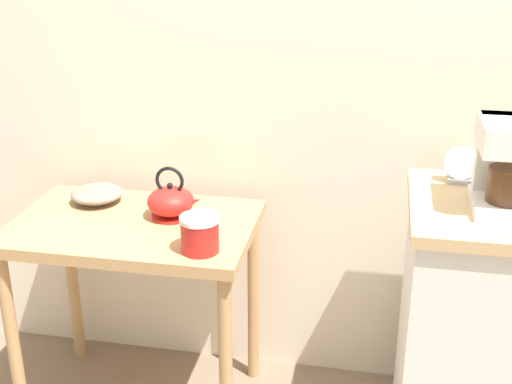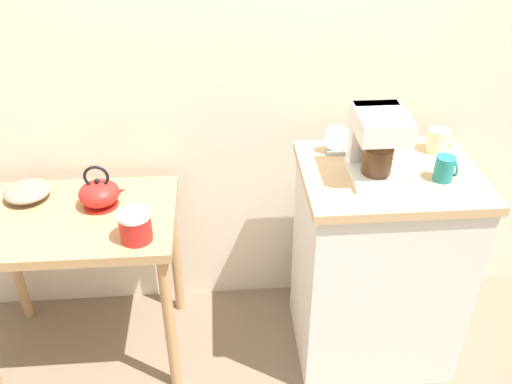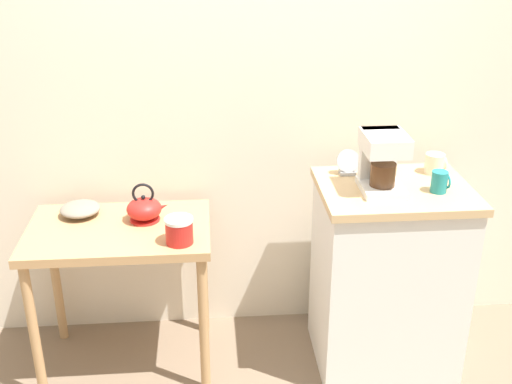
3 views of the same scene
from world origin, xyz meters
name	(u,v)px [view 1 (image 1 of 3)]	position (x,y,z in m)	size (l,w,h in m)	color
back_wall	(375,13)	(0.10, 0.43, 1.40)	(4.40, 0.10, 2.80)	beige
wooden_table	(135,250)	(-0.65, 0.05, 0.63)	(0.82, 0.54, 0.74)	tan
kitchen_counter	(506,341)	(0.58, -0.01, 0.46)	(0.67, 0.54, 0.92)	white
bowl_stoneware	(97,194)	(-0.84, 0.19, 0.77)	(0.19, 0.19, 0.06)	gray
teakettle	(171,201)	(-0.54, 0.11, 0.80)	(0.20, 0.16, 0.18)	red
canister_enamel	(200,234)	(-0.38, -0.12, 0.80)	(0.12, 0.12, 0.12)	red
coffee_maker	(509,160)	(0.50, -0.03, 1.06)	(0.18, 0.22, 0.26)	white
table_clock	(461,167)	(0.40, 0.15, 0.98)	(0.11, 0.05, 0.12)	#B2B5BA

